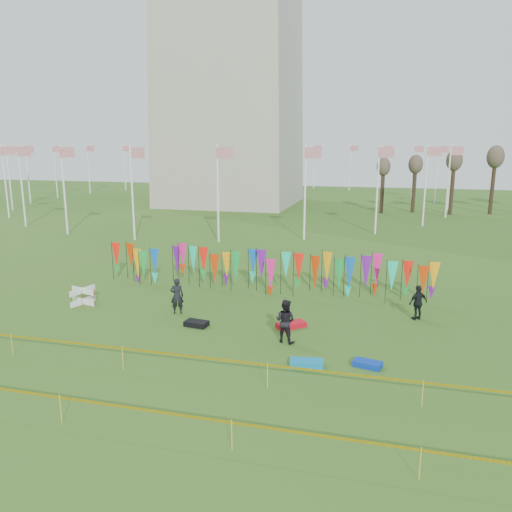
% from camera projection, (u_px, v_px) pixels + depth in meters
% --- Properties ---
extents(ground, '(160.00, 160.00, 0.00)m').
position_uv_depth(ground, '(208.00, 345.00, 20.28)').
color(ground, '#2E5718').
rests_on(ground, ground).
extents(flagpole_ring, '(57.40, 56.16, 8.00)m').
position_uv_depth(flagpole_ring, '(233.00, 174.00, 68.18)').
color(flagpole_ring, white).
rests_on(flagpole_ring, ground).
extents(banner_row, '(18.64, 0.64, 2.22)m').
position_uv_depth(banner_row, '(263.00, 267.00, 27.59)').
color(banner_row, black).
rests_on(banner_row, ground).
extents(caution_tape_near, '(26.00, 0.02, 0.90)m').
position_uv_depth(caution_tape_near, '(173.00, 355.00, 17.43)').
color(caution_tape_near, '#E1C204').
rests_on(caution_tape_near, ground).
extents(caution_tape_far, '(26.00, 0.02, 0.90)m').
position_uv_depth(caution_tape_far, '(119.00, 407.00, 13.98)').
color(caution_tape_far, '#E1C204').
rests_on(caution_tape_far, ground).
extents(box_kite, '(0.81, 0.81, 0.91)m').
position_uv_depth(box_kite, '(83.00, 296.00, 25.35)').
color(box_kite, red).
rests_on(box_kite, ground).
extents(person_left, '(0.76, 0.66, 1.75)m').
position_uv_depth(person_left, '(177.00, 296.00, 23.94)').
color(person_left, black).
rests_on(person_left, ground).
extents(person_mid, '(0.99, 0.75, 1.82)m').
position_uv_depth(person_mid, '(285.00, 321.00, 20.44)').
color(person_mid, black).
rests_on(person_mid, ground).
extents(person_right, '(1.10, 1.02, 1.65)m').
position_uv_depth(person_right, '(418.00, 303.00, 23.09)').
color(person_right, black).
rests_on(person_right, ground).
extents(kite_bag_turquoise, '(1.29, 0.77, 0.24)m').
position_uv_depth(kite_bag_turquoise, '(307.00, 363.00, 18.31)').
color(kite_bag_turquoise, '#0C81BA').
rests_on(kite_bag_turquoise, ground).
extents(kite_bag_blue, '(1.11, 0.75, 0.21)m').
position_uv_depth(kite_bag_blue, '(368.00, 364.00, 18.30)').
color(kite_bag_blue, '#0B35B3').
rests_on(kite_bag_blue, ground).
extents(kite_bag_red, '(1.37, 1.30, 0.24)m').
position_uv_depth(kite_bag_red, '(291.00, 325.00, 22.22)').
color(kite_bag_red, red).
rests_on(kite_bag_red, ground).
extents(kite_bag_black, '(1.10, 0.73, 0.24)m').
position_uv_depth(kite_bag_black, '(196.00, 324.00, 22.40)').
color(kite_bag_black, black).
rests_on(kite_bag_black, ground).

